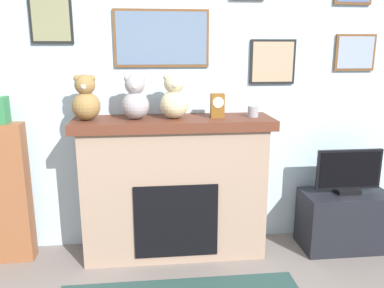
{
  "coord_description": "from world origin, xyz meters",
  "views": [
    {
      "loc": [
        -0.02,
        -1.44,
        1.76
      ],
      "look_at": [
        0.32,
        1.72,
        0.98
      ],
      "focal_mm": 36.71,
      "sensor_mm": 36.0,
      "label": 1
    }
  ],
  "objects_px": {
    "tv_stand": "(344,220)",
    "candle_jar": "(253,111)",
    "teddy_bear_cream": "(174,98)",
    "bookshelf": "(3,188)",
    "teddy_bear_grey": "(135,99)",
    "teddy_bear_tan": "(86,100)",
    "television": "(349,172)",
    "fireplace": "(174,187)",
    "mantel_clock": "(217,106)"
  },
  "relations": [
    {
      "from": "tv_stand",
      "to": "candle_jar",
      "type": "distance_m",
      "value": 1.31
    },
    {
      "from": "candle_jar",
      "to": "teddy_bear_cream",
      "type": "bearing_deg",
      "value": -179.96
    },
    {
      "from": "bookshelf",
      "to": "teddy_bear_grey",
      "type": "relative_size",
      "value": 3.9
    },
    {
      "from": "teddy_bear_tan",
      "to": "tv_stand",
      "type": "bearing_deg",
      "value": -1.54
    },
    {
      "from": "teddy_bear_tan",
      "to": "teddy_bear_grey",
      "type": "xyz_separation_m",
      "value": [
        0.38,
        0.0,
        -0.0
      ]
    },
    {
      "from": "tv_stand",
      "to": "teddy_bear_cream",
      "type": "bearing_deg",
      "value": 177.75
    },
    {
      "from": "candle_jar",
      "to": "teddy_bear_grey",
      "type": "xyz_separation_m",
      "value": [
        -0.96,
        -0.0,
        0.11
      ]
    },
    {
      "from": "bookshelf",
      "to": "teddy_bear_grey",
      "type": "height_order",
      "value": "teddy_bear_grey"
    },
    {
      "from": "television",
      "to": "teddy_bear_grey",
      "type": "xyz_separation_m",
      "value": [
        -1.81,
        0.06,
        0.65
      ]
    },
    {
      "from": "bookshelf",
      "to": "teddy_bear_cream",
      "type": "height_order",
      "value": "teddy_bear_cream"
    },
    {
      "from": "teddy_bear_tan",
      "to": "television",
      "type": "bearing_deg",
      "value": -1.58
    },
    {
      "from": "fireplace",
      "to": "teddy_bear_cream",
      "type": "bearing_deg",
      "value": -71.76
    },
    {
      "from": "teddy_bear_grey",
      "to": "candle_jar",
      "type": "bearing_deg",
      "value": 0.03
    },
    {
      "from": "mantel_clock",
      "to": "teddy_bear_grey",
      "type": "bearing_deg",
      "value": 179.94
    },
    {
      "from": "tv_stand",
      "to": "teddy_bear_tan",
      "type": "distance_m",
      "value": 2.46
    },
    {
      "from": "bookshelf",
      "to": "teddy_bear_cream",
      "type": "relative_size",
      "value": 3.79
    },
    {
      "from": "fireplace",
      "to": "teddy_bear_tan",
      "type": "height_order",
      "value": "teddy_bear_tan"
    },
    {
      "from": "television",
      "to": "teddy_bear_cream",
      "type": "distance_m",
      "value": 1.64
    },
    {
      "from": "candle_jar",
      "to": "teddy_bear_grey",
      "type": "height_order",
      "value": "teddy_bear_grey"
    },
    {
      "from": "mantel_clock",
      "to": "teddy_bear_grey",
      "type": "height_order",
      "value": "teddy_bear_grey"
    },
    {
      "from": "bookshelf",
      "to": "candle_jar",
      "type": "xyz_separation_m",
      "value": [
        2.06,
        -0.04,
        0.61
      ]
    },
    {
      "from": "teddy_bear_tan",
      "to": "teddy_bear_cream",
      "type": "distance_m",
      "value": 0.69
    },
    {
      "from": "television",
      "to": "teddy_bear_tan",
      "type": "bearing_deg",
      "value": 178.42
    },
    {
      "from": "tv_stand",
      "to": "teddy_bear_grey",
      "type": "height_order",
      "value": "teddy_bear_grey"
    },
    {
      "from": "teddy_bear_grey",
      "to": "television",
      "type": "bearing_deg",
      "value": -1.91
    },
    {
      "from": "tv_stand",
      "to": "mantel_clock",
      "type": "bearing_deg",
      "value": 177.1
    },
    {
      "from": "mantel_clock",
      "to": "teddy_bear_grey",
      "type": "xyz_separation_m",
      "value": [
        -0.66,
        0.0,
        0.06
      ]
    },
    {
      "from": "tv_stand",
      "to": "mantel_clock",
      "type": "relative_size",
      "value": 3.85
    },
    {
      "from": "candle_jar",
      "to": "mantel_clock",
      "type": "bearing_deg",
      "value": -179.79
    },
    {
      "from": "television",
      "to": "candle_jar",
      "type": "xyz_separation_m",
      "value": [
        -0.85,
        0.06,
        0.54
      ]
    },
    {
      "from": "teddy_bear_grey",
      "to": "mantel_clock",
      "type": "bearing_deg",
      "value": -0.06
    },
    {
      "from": "bookshelf",
      "to": "teddy_bear_tan",
      "type": "height_order",
      "value": "teddy_bear_tan"
    },
    {
      "from": "fireplace",
      "to": "teddy_bear_grey",
      "type": "relative_size",
      "value": 4.57
    },
    {
      "from": "television",
      "to": "teddy_bear_tan",
      "type": "distance_m",
      "value": 2.29
    },
    {
      "from": "tv_stand",
      "to": "teddy_bear_grey",
      "type": "bearing_deg",
      "value": 178.13
    },
    {
      "from": "bookshelf",
      "to": "tv_stand",
      "type": "distance_m",
      "value": 2.94
    },
    {
      "from": "television",
      "to": "mantel_clock",
      "type": "xyz_separation_m",
      "value": [
        -1.15,
        0.06,
        0.59
      ]
    },
    {
      "from": "candle_jar",
      "to": "mantel_clock",
      "type": "xyz_separation_m",
      "value": [
        -0.3,
        -0.0,
        0.05
      ]
    },
    {
      "from": "mantel_clock",
      "to": "teddy_bear_cream",
      "type": "xyz_separation_m",
      "value": [
        -0.35,
        0.0,
        0.07
      ]
    },
    {
      "from": "mantel_clock",
      "to": "teddy_bear_tan",
      "type": "xyz_separation_m",
      "value": [
        -1.05,
        0.0,
        0.06
      ]
    },
    {
      "from": "tv_stand",
      "to": "teddy_bear_tan",
      "type": "height_order",
      "value": "teddy_bear_tan"
    },
    {
      "from": "bookshelf",
      "to": "candle_jar",
      "type": "distance_m",
      "value": 2.15
    },
    {
      "from": "teddy_bear_tan",
      "to": "teddy_bear_cream",
      "type": "bearing_deg",
      "value": -0.0
    },
    {
      "from": "mantel_clock",
      "to": "teddy_bear_tan",
      "type": "relative_size",
      "value": 0.55
    },
    {
      "from": "bookshelf",
      "to": "television",
      "type": "xyz_separation_m",
      "value": [
        2.92,
        -0.1,
        0.07
      ]
    },
    {
      "from": "bookshelf",
      "to": "fireplace",
      "type": "bearing_deg",
      "value": -0.93
    },
    {
      "from": "teddy_bear_cream",
      "to": "candle_jar",
      "type": "bearing_deg",
      "value": 0.04
    },
    {
      "from": "fireplace",
      "to": "bookshelf",
      "type": "distance_m",
      "value": 1.4
    },
    {
      "from": "mantel_clock",
      "to": "teddy_bear_tan",
      "type": "distance_m",
      "value": 1.05
    },
    {
      "from": "fireplace",
      "to": "tv_stand",
      "type": "bearing_deg",
      "value": -2.93
    }
  ]
}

